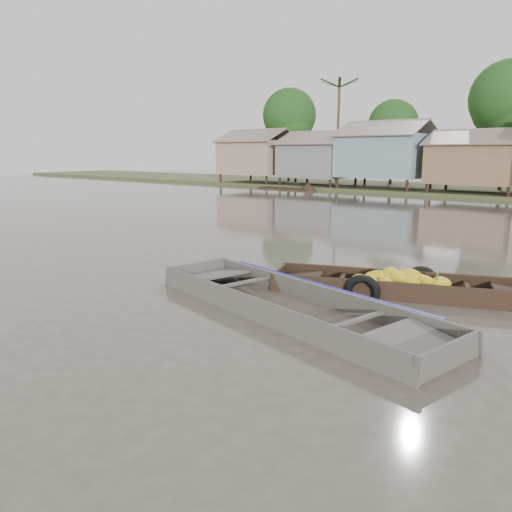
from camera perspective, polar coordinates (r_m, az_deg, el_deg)
The scene contains 3 objects.
ground at distance 9.87m, azimuth -2.65°, elevation -5.99°, with size 120.00×120.00×0.00m, color #463F36.
banana_boat at distance 11.23m, azimuth 15.95°, elevation -3.38°, with size 5.68×3.29×0.79m.
viewer_boat at distance 9.63m, azimuth 4.03°, elevation -6.18°, with size 6.95×3.15×0.54m.
Camera 1 is at (6.25, -7.01, 3.02)m, focal length 35.00 mm.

